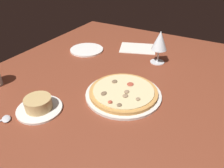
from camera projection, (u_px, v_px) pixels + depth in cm
name	position (u px, v px, depth cm)	size (l,w,h in cm)	color
dining_table	(102.00, 89.00, 89.90)	(150.00, 110.00, 4.00)	brown
pizza_main	(123.00, 93.00, 82.28)	(29.38, 29.38, 3.37)	silver
ramekin_on_saucer	(39.00, 105.00, 74.45)	(15.95, 15.95, 5.07)	silver
wine_glass_far	(160.00, 41.00, 100.77)	(7.60, 7.60, 16.15)	silver
side_plate	(87.00, 50.00, 118.82)	(18.32, 18.32, 0.90)	white
paper_menu	(138.00, 48.00, 121.35)	(14.97, 19.57, 0.30)	silver
spoon	(2.00, 120.00, 70.38)	(10.09, 7.71, 1.00)	silver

